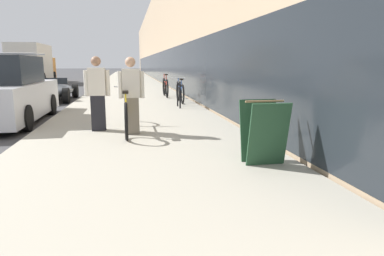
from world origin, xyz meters
The scene contains 12 objects.
sidewalk_slab centered at (5.38, 21.00, 0.05)m, with size 4.40×70.00×0.10m.
storefront_facade centered at (12.61, 29.00, 3.70)m, with size 10.01×70.00×7.41m.
tandem_bicycle centered at (5.13, 2.68, 0.48)m, with size 0.52×2.59×0.90m.
person_rider centered at (5.24, 2.36, 0.87)m, with size 0.52×0.20×1.53m.
person_bystander centered at (4.55, 2.85, 0.88)m, with size 0.53×0.21×1.55m.
bike_rack_hoop centered at (6.79, 6.39, 0.61)m, with size 0.05×0.60×0.84m.
cruiser_bike_nearest centered at (7.05, 7.80, 0.47)m, with size 0.52×1.73×0.89m.
cruiser_bike_middle centered at (6.76, 10.11, 0.51)m, with size 0.52×1.86×0.98m.
sandwich_board_sign centered at (7.04, -0.08, 0.55)m, with size 0.56×0.56×0.90m.
parked_sedan_curbside centered at (2.05, 4.86, 0.76)m, with size 1.96×4.41×1.76m.
vintage_roadster_curbside centered at (2.09, 10.31, 0.39)m, with size 1.76×4.09×0.91m.
moving_truck centered at (-1.94, 23.92, 1.48)m, with size 2.26×6.47×2.93m.
Camera 1 is at (5.18, -4.53, 1.50)m, focal length 32.00 mm.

